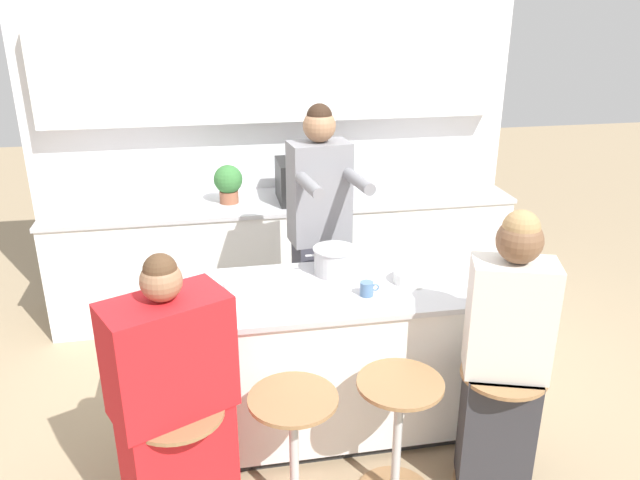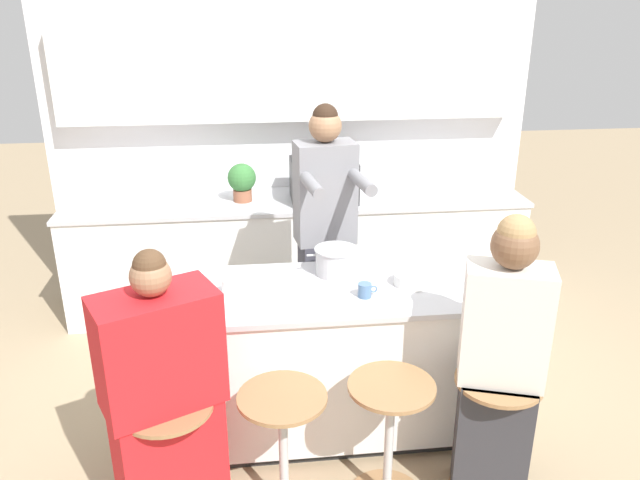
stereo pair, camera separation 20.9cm
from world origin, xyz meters
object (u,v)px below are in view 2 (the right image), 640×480
Objects in this scene: bar_stool_center_left at (283,446)px; person_seated_near at (499,375)px; bar_stool_center_right at (389,434)px; bar_stool_rightmost at (493,429)px; person_wrapped_blanket at (165,405)px; potted_plant at (242,180)px; cooking_pot at (336,261)px; coffee_cup_far at (365,290)px; bar_stool_leftmost at (172,456)px; person_cooking at (325,248)px; kitchen_island at (322,359)px; fruit_bowl at (412,279)px; microwave at (324,180)px; coffee_cup_near at (230,287)px.

bar_stool_center_left is 1.06m from person_seated_near.
bar_stool_center_right is at bearing 2.85° from bar_stool_center_left.
bar_stool_rightmost is 1.56m from person_wrapped_blanket.
person_wrapped_blanket is (-1.54, 0.01, 0.26)m from bar_stool_rightmost.
person_seated_near is 2.52m from potted_plant.
cooking_pot is 3.23× the size of coffee_cup_far.
person_cooking is (0.85, 1.20, 0.50)m from bar_stool_leftmost.
bar_stool_leftmost is 0.38× the size of person_cooking.
kitchen_island is 1.28× the size of person_seated_near.
potted_plant reaches higher than kitchen_island.
bar_stool_leftmost is at bearing -153.32° from fruit_bowl.
person_seated_near is at bearing -41.41° from coffee_cup_far.
microwave reaches higher than bar_stool_center_right.
kitchen_island is 9.70× the size of fruit_bowl.
potted_plant reaches higher than cooking_pot.
bar_stool_center_right is at bearing -84.90° from coffee_cup_far.
person_wrapped_blanket reaches higher than bar_stool_leftmost.
microwave is (-0.56, 2.17, 0.65)m from bar_stool_rightmost.
potted_plant is (-0.52, 1.40, 0.08)m from cooking_pot.
coffee_cup_near is at bearing -92.56° from potted_plant.
person_cooking reaches higher than fruit_bowl.
cooking_pot is (0.10, 0.18, 0.52)m from kitchen_island.
fruit_bowl is 1.84m from potted_plant.
cooking_pot is at bearing 153.47° from fruit_bowl.
person_wrapped_blanket is at bearing -153.72° from coffee_cup_far.
coffee_cup_near is (-0.59, -0.19, -0.03)m from cooking_pot.
bar_stool_center_left is 0.85m from coffee_cup_near.
bar_stool_center_left is 2.32m from microwave.
person_cooking is at bearing -63.95° from potted_plant.
kitchen_island is 1.36× the size of person_wrapped_blanket.
person_wrapped_blanket is at bearing -99.34° from potted_plant.
kitchen_island is at bearing -75.34° from potted_plant.
potted_plant is (-1.18, 2.21, 0.66)m from bar_stool_rightmost.
person_seated_near is 7.55× the size of fruit_bowl.
person_cooking is 0.70m from fruit_bowl.
fruit_bowl is at bearing 0.37° from person_wrapped_blanket.
bar_stool_leftmost is 0.45× the size of person_seated_near.
potted_plant is at bearing 108.94° from person_cooking.
person_cooking reaches higher than person_wrapped_blanket.
person_seated_near reaches higher than person_wrapped_blanket.
bar_stool_rightmost is 0.45× the size of person_seated_near.
coffee_cup_near is at bearing 170.59° from coffee_cup_far.
person_wrapped_blanket reaches higher than coffee_cup_far.
kitchen_island is at bearing 112.82° from bar_stool_center_right.
cooking_pot is (0.36, 0.81, 0.57)m from bar_stool_center_left.
potted_plant is at bearing 104.66° from kitchen_island.
bar_stool_rightmost is 2.33m from microwave.
coffee_cup_near is (-0.98, 0.00, 0.01)m from fruit_bowl.
coffee_cup_far is at bearing 156.76° from person_seated_near.
kitchen_island is 1.00m from bar_stool_leftmost.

